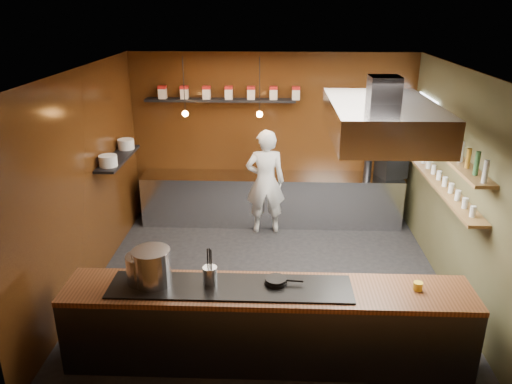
{
  "coord_description": "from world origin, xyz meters",
  "views": [
    {
      "loc": [
        0.06,
        -6.21,
        3.79
      ],
      "look_at": [
        -0.2,
        0.4,
        1.26
      ],
      "focal_mm": 35.0,
      "sensor_mm": 36.0,
      "label": 1
    }
  ],
  "objects_px": {
    "chef": "(265,182)",
    "espresso_machine": "(391,164)",
    "stockpot_large": "(152,267)",
    "extractor_hood": "(382,119)",
    "stockpot_small": "(143,269)"
  },
  "relations": [
    {
      "from": "stockpot_large",
      "to": "stockpot_small",
      "type": "height_order",
      "value": "stockpot_large"
    },
    {
      "from": "extractor_hood",
      "to": "stockpot_small",
      "type": "xyz_separation_m",
      "value": [
        -2.65,
        -1.15,
        -1.4
      ]
    },
    {
      "from": "espresso_machine",
      "to": "stockpot_small",
      "type": "bearing_deg",
      "value": -151.62
    },
    {
      "from": "chef",
      "to": "stockpot_large",
      "type": "bearing_deg",
      "value": 65.85
    },
    {
      "from": "extractor_hood",
      "to": "espresso_machine",
      "type": "height_order",
      "value": "extractor_hood"
    },
    {
      "from": "extractor_hood",
      "to": "stockpot_small",
      "type": "relative_size",
      "value": 5.8
    },
    {
      "from": "stockpot_large",
      "to": "stockpot_small",
      "type": "distance_m",
      "value": 0.12
    },
    {
      "from": "espresso_machine",
      "to": "stockpot_large",
      "type": "bearing_deg",
      "value": -150.58
    },
    {
      "from": "chef",
      "to": "espresso_machine",
      "type": "bearing_deg",
      "value": -174.31
    },
    {
      "from": "stockpot_large",
      "to": "extractor_hood",
      "type": "bearing_deg",
      "value": 24.69
    },
    {
      "from": "stockpot_large",
      "to": "chef",
      "type": "relative_size",
      "value": 0.22
    },
    {
      "from": "extractor_hood",
      "to": "chef",
      "type": "height_order",
      "value": "extractor_hood"
    },
    {
      "from": "extractor_hood",
      "to": "chef",
      "type": "distance_m",
      "value": 3.04
    },
    {
      "from": "extractor_hood",
      "to": "stockpot_large",
      "type": "relative_size",
      "value": 4.92
    },
    {
      "from": "espresso_machine",
      "to": "chef",
      "type": "height_order",
      "value": "chef"
    }
  ]
}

